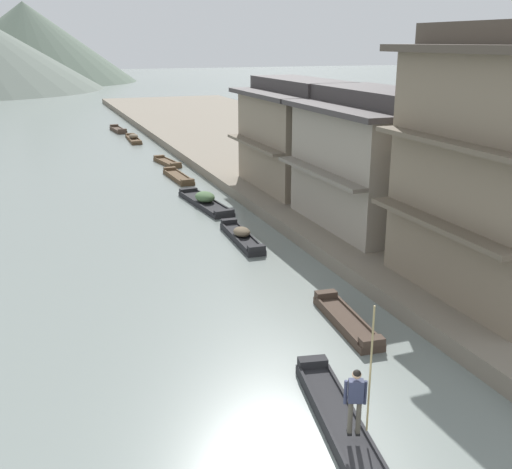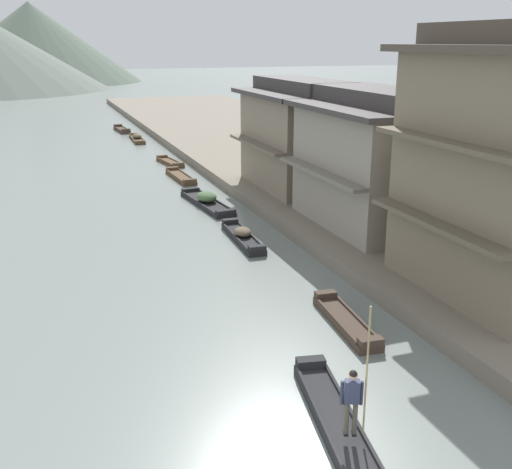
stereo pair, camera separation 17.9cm
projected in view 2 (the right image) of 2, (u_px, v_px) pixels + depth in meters
The scene contains 14 objects.
riverbank_right at pixel (324, 163), 44.34m from camera, with size 18.00×110.00×0.60m, color slate.
boat_foreground_poled at pixel (337, 423), 14.35m from camera, with size 1.82×5.40×0.49m.
boatman_person at pixel (353, 394), 13.09m from camera, with size 0.55×0.35×3.04m.
boat_moored_nearest at pixel (207, 201), 33.91m from camera, with size 1.68×5.86×0.78m.
boat_moored_second at pixel (137, 138), 56.19m from camera, with size 1.11×5.30×0.64m.
boat_moored_third at pixel (170, 162), 45.39m from camera, with size 1.40×3.86×0.40m.
boat_moored_far at pixel (243, 237), 27.87m from camera, with size 0.99×4.63×0.65m.
boat_midriver_drifting at pixel (181, 177), 40.47m from camera, with size 1.13×4.57×0.42m.
boat_midriver_upstream at pixel (122, 130), 61.83m from camera, with size 1.21×4.13×0.50m.
boat_upstream_distant at pixel (346, 321), 19.57m from camera, with size 1.14×4.01×0.45m.
house_waterfront_nearest at pixel (512, 166), 19.68m from camera, with size 5.98×7.63×8.74m.
house_waterfront_second at pixel (381, 160), 27.79m from camera, with size 6.60×8.39×6.14m.
house_waterfront_tall at pixel (301, 135), 35.07m from camera, with size 5.98×8.34×6.14m.
hill_far_centre at pixel (32, 42), 134.04m from camera, with size 46.76×46.76×16.96m, color #5B6B5B.
Camera 2 is at (-4.49, -9.53, 8.74)m, focal length 42.85 mm.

